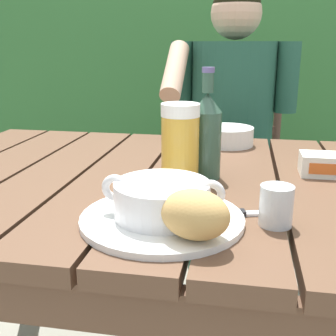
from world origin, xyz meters
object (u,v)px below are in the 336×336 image
Objects in this scene: serving_plate at (162,219)px; table_knife at (244,213)px; butter_tub at (323,165)px; beer_bottle at (207,134)px; diner_bowl at (227,136)px; bread_roll at (195,214)px; person_eating at (230,124)px; chair_near_diner at (230,171)px; beer_glass at (180,144)px; water_glass_small at (276,206)px; soup_bowl at (162,198)px.

table_knife is (0.14, 0.06, -0.00)m from serving_plate.
butter_tub is at bearing 57.47° from table_knife.
beer_bottle reaches higher than diner_bowl.
bread_roll is at bearing -49.40° from serving_plate.
beer_bottle is (-0.03, -0.70, 0.10)m from person_eating.
chair_near_diner is at bearing 89.10° from bread_roll.
beer_glass reaches higher than butter_tub.
diner_bowl is (0.00, -0.35, 0.03)m from person_eating.
butter_tub is at bearing 20.72° from beer_glass.
water_glass_small is at bearing 37.80° from bread_roll.
soup_bowl is (-0.08, -0.96, 0.04)m from person_eating.
beer_bottle is (0.05, 0.27, 0.06)m from soup_bowl.
soup_bowl is (-0.00, 0.00, 0.04)m from serving_plate.
person_eating reaches higher than bread_roll.
butter_tub is at bearing 46.49° from serving_plate.
chair_near_diner is 0.97m from beer_bottle.
soup_bowl reaches higher than table_knife.
butter_tub is at bearing 14.92° from beer_bottle.
butter_tub reaches higher than table_knife.
butter_tub reaches higher than serving_plate.
table_knife is at bearing 148.16° from water_glass_small.
soup_bowl reaches higher than water_glass_small.
serving_plate is 1.99× the size of table_knife.
diner_bowl is at bearing 81.98° from serving_plate.
table_knife is (-0.05, 0.03, -0.03)m from water_glass_small.
table_knife is at bearing -48.65° from beer_glass.
water_glass_small is (0.20, 0.02, 0.03)m from serving_plate.
person_eating is at bearing 85.03° from serving_plate.
beer_bottle is at bearing -95.79° from diner_bowl.
butter_tub is (0.32, 0.34, -0.02)m from soup_bowl.
bread_roll is at bearing -121.53° from butter_tub.
serving_plate is at bearing -100.85° from beer_bottle.
chair_near_diner reaches higher than butter_tub.
butter_tub is at bearing 46.49° from soup_bowl.
diner_bowl is (0.04, 0.35, -0.08)m from beer_bottle.
water_glass_small is 0.35m from butter_tub.
water_glass_small reaches higher than table_knife.
butter_tub is at bearing -48.92° from diner_bowl.
water_glass_small is (0.13, 0.10, -0.02)m from bread_roll.
serving_plate is 0.23m from beer_glass.
soup_bowl is at bearing -94.97° from person_eating.
table_knife is at bearing 60.70° from bread_roll.
water_glass_small is (0.14, -0.25, -0.07)m from beer_bottle.
bread_roll is 1.82× the size of water_glass_small.
bread_roll is at bearing -142.20° from water_glass_small.
bread_roll is 0.35m from beer_bottle.
soup_bowl is at bearing -158.69° from table_knife.
person_eating is at bearing 83.46° from beer_glass.
beer_bottle is (0.05, 0.05, 0.01)m from beer_glass.
beer_bottle reaches higher than beer_glass.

